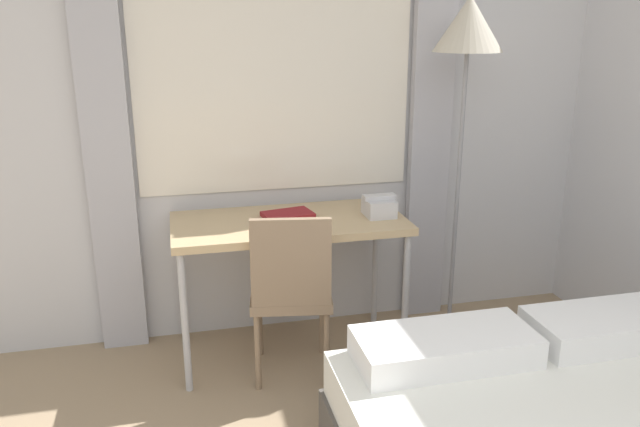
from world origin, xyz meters
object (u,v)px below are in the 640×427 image
telephone (379,206)px  book (288,214)px  standing_lamp (467,54)px  desk (289,232)px  desk_chair (291,287)px

telephone → book: telephone is taller
standing_lamp → telephone: (-0.46, -0.04, -0.77)m
desk → telephone: 0.49m
telephone → book: bearing=169.0°
desk_chair → telephone: 0.64m
desk_chair → standing_lamp: size_ratio=0.47×
desk → desk_chair: size_ratio=1.35×
desk → telephone: bearing=-5.0°
telephone → book: 0.48m
desk → standing_lamp: size_ratio=0.64×
desk_chair → standing_lamp: standing_lamp is taller
telephone → book: (-0.47, 0.09, -0.04)m
desk_chair → telephone: bearing=31.7°
standing_lamp → book: bearing=176.6°
book → telephone: bearing=-11.0°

